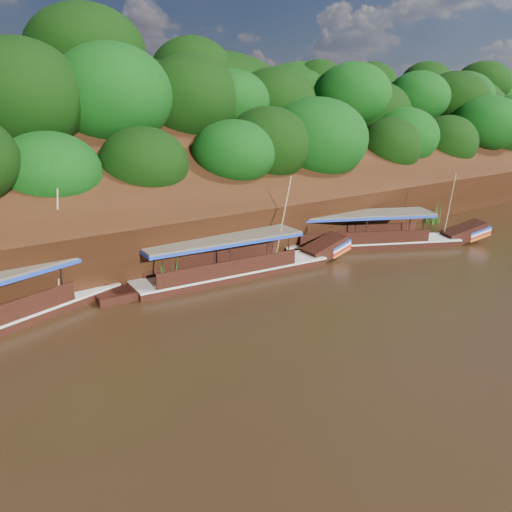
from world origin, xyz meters
The scene contains 5 objects.
ground centered at (0.00, 0.00, 0.00)m, with size 160.00×160.00×0.00m, color black.
riverbank centered at (-0.01, 22.73, 1.89)m, with size 120.00×30.06×19.40m.
boat_0 centered at (10.86, 7.15, 0.56)m, with size 14.49×8.79×5.71m.
boat_1 centered at (-0.66, 7.92, 0.56)m, with size 14.54×3.55×6.28m.
reeds centered at (-3.24, 9.66, 0.89)m, with size 48.58×2.47×2.12m.
Camera 1 is at (-17.07, -15.13, 9.77)m, focal length 35.00 mm.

